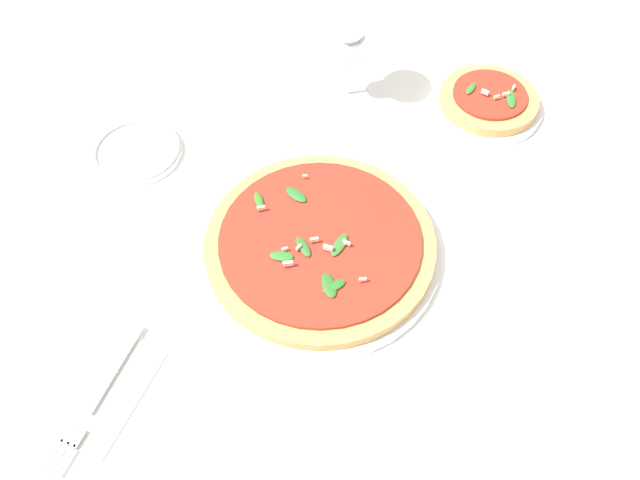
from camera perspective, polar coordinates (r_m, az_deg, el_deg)
ground_plane at (r=0.97m, az=-1.42°, el=0.91°), size 6.00×6.00×0.00m
pizza_arugula_main at (r=0.93m, az=-0.01°, el=-0.47°), size 0.36×0.36×0.05m
pizza_personal_side at (r=1.19m, az=15.11°, el=12.10°), size 0.19×0.19×0.05m
wine_glass at (r=1.11m, az=2.75°, el=18.12°), size 0.10×0.10×0.17m
napkin at (r=0.88m, az=-19.22°, el=-12.84°), size 0.16×0.10×0.01m
fork at (r=0.88m, az=-19.58°, el=-13.14°), size 0.21×0.02×0.00m
side_plate_white at (r=1.11m, az=-16.44°, el=7.81°), size 0.15×0.15×0.02m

